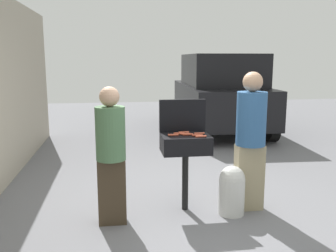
% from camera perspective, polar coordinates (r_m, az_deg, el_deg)
% --- Properties ---
extents(ground_plane, '(24.00, 24.00, 0.00)m').
position_cam_1_polar(ground_plane, '(4.83, 3.44, -12.83)').
color(ground_plane, slate).
extents(bbq_grill, '(0.60, 0.44, 0.97)m').
position_cam_1_polar(bbq_grill, '(4.59, 2.73, -3.22)').
color(bbq_grill, black).
rests_on(bbq_grill, ground).
extents(grill_lid_open, '(0.60, 0.05, 0.42)m').
position_cam_1_polar(grill_lid_open, '(4.73, 2.25, 1.61)').
color(grill_lid_open, black).
rests_on(grill_lid_open, bbq_grill).
extents(hot_dog_0, '(0.13, 0.03, 0.03)m').
position_cam_1_polar(hot_dog_0, '(4.60, 4.88, -1.17)').
color(hot_dog_0, '#B74C33').
rests_on(hot_dog_0, bbq_grill).
extents(hot_dog_1, '(0.13, 0.03, 0.03)m').
position_cam_1_polar(hot_dog_1, '(4.52, 3.11, -1.33)').
color(hot_dog_1, '#AD4228').
rests_on(hot_dog_1, bbq_grill).
extents(hot_dog_2, '(0.13, 0.03, 0.03)m').
position_cam_1_polar(hot_dog_2, '(4.56, 2.67, -1.23)').
color(hot_dog_2, '#B74C33').
rests_on(hot_dog_2, bbq_grill).
extents(hot_dog_3, '(0.13, 0.03, 0.03)m').
position_cam_1_polar(hot_dog_3, '(4.66, 2.47, -0.99)').
color(hot_dog_3, '#B74C33').
rests_on(hot_dog_3, bbq_grill).
extents(hot_dog_4, '(0.13, 0.03, 0.03)m').
position_cam_1_polar(hot_dog_4, '(4.49, 0.82, -1.40)').
color(hot_dog_4, '#B74C33').
rests_on(hot_dog_4, bbq_grill).
extents(hot_dog_5, '(0.13, 0.04, 0.03)m').
position_cam_1_polar(hot_dog_5, '(4.48, 4.57, -1.46)').
color(hot_dog_5, '#AD4228').
rests_on(hot_dog_5, bbq_grill).
extents(hot_dog_6, '(0.13, 0.04, 0.03)m').
position_cam_1_polar(hot_dog_6, '(4.58, 1.69, -1.18)').
color(hot_dog_6, '#AD4228').
rests_on(hot_dog_6, bbq_grill).
extents(hot_dog_7, '(0.13, 0.03, 0.03)m').
position_cam_1_polar(hot_dog_7, '(4.43, 5.12, -1.62)').
color(hot_dog_7, '#B74C33').
rests_on(hot_dog_7, bbq_grill).
extents(propane_tank, '(0.32, 0.32, 0.62)m').
position_cam_1_polar(propane_tank, '(4.66, 9.87, -9.64)').
color(propane_tank, silver).
rests_on(propane_tank, ground).
extents(person_left, '(0.34, 0.34, 1.60)m').
position_cam_1_polar(person_left, '(4.23, -8.85, -3.86)').
color(person_left, '#3F3323').
rests_on(person_left, ground).
extents(person_right, '(0.37, 0.37, 1.75)m').
position_cam_1_polar(person_right, '(4.69, 12.69, -1.59)').
color(person_right, gray).
rests_on(person_right, ground).
extents(parked_minivan, '(2.21, 4.49, 2.02)m').
position_cam_1_polar(parked_minivan, '(9.92, 8.01, 5.21)').
color(parked_minivan, black).
rests_on(parked_minivan, ground).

